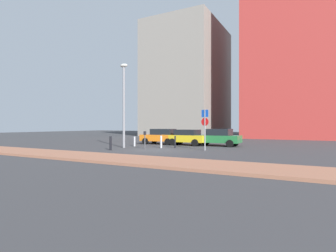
{
  "coord_description": "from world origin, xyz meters",
  "views": [
    {
      "loc": [
        10.32,
        -17.32,
        1.87
      ],
      "look_at": [
        -0.55,
        3.0,
        1.82
      ],
      "focal_mm": 28.42,
      "sensor_mm": 36.0,
      "label": 1
    }
  ],
  "objects": [
    {
      "name": "sidewalk_brick",
      "position": [
        0.0,
        -5.96,
        0.07
      ],
      "size": [
        40.0,
        3.05,
        0.14
      ],
      "primitive_type": "cube",
      "color": "#9E664C",
      "rests_on": "ground"
    },
    {
      "name": "building_colorful_midrise",
      "position": [
        10.78,
        27.92,
        12.78
      ],
      "size": [
        18.55,
        15.13,
        25.57
      ],
      "primitive_type": "cube",
      "color": "#BF3833",
      "rests_on": "ground"
    },
    {
      "name": "traffic_bollard_mid",
      "position": [
        0.49,
        2.31,
        0.5
      ],
      "size": [
        0.12,
        0.12,
        1.01
      ],
      "primitive_type": "cylinder",
      "color": "black",
      "rests_on": "ground"
    },
    {
      "name": "traffic_bollard_far",
      "position": [
        -2.89,
        -1.77,
        0.53
      ],
      "size": [
        0.18,
        0.18,
        1.05
      ],
      "primitive_type": "cylinder",
      "color": "black",
      "rests_on": "ground"
    },
    {
      "name": "traffic_bollard_edge",
      "position": [
        -3.53,
        2.23,
        0.43
      ],
      "size": [
        0.16,
        0.16,
        0.87
      ],
      "primitive_type": "cylinder",
      "color": "#B7B7BC",
      "rests_on": "ground"
    },
    {
      "name": "traffic_bollard_near",
      "position": [
        -0.52,
        1.76,
        0.51
      ],
      "size": [
        0.16,
        0.16,
        1.03
      ],
      "primitive_type": "cylinder",
      "color": "#B7B7BC",
      "rests_on": "ground"
    },
    {
      "name": "parking_sign_post",
      "position": [
        3.41,
        1.47,
        1.93
      ],
      "size": [
        0.6,
        0.12,
        3.07
      ],
      "color": "gray",
      "rests_on": "ground"
    },
    {
      "name": "parked_car_orange",
      "position": [
        -2.57,
        5.73,
        0.79
      ],
      "size": [
        4.41,
        2.17,
        1.52
      ],
      "color": "orange",
      "rests_on": "ground"
    },
    {
      "name": "parked_car_yellow",
      "position": [
        -0.03,
        5.68,
        0.77
      ],
      "size": [
        4.25,
        2.21,
        1.47
      ],
      "color": "gold",
      "rests_on": "ground"
    },
    {
      "name": "street_lamp",
      "position": [
        -3.39,
        0.5,
        4.13
      ],
      "size": [
        0.7,
        0.36,
        7.03
      ],
      "color": "gray",
      "rests_on": "ground"
    },
    {
      "name": "parked_car_green",
      "position": [
        2.95,
        6.07,
        0.81
      ],
      "size": [
        4.08,
        2.08,
        1.55
      ],
      "color": "#237238",
      "rests_on": "ground"
    },
    {
      "name": "parking_meter",
      "position": [
        -1.21,
        0.36,
        0.91
      ],
      "size": [
        0.18,
        0.14,
        1.41
      ],
      "color": "#4C4C51",
      "rests_on": "ground"
    },
    {
      "name": "building_under_construction",
      "position": [
        -10.12,
        29.07,
        10.23
      ],
      "size": [
        12.27,
        15.96,
        20.46
      ],
      "primitive_type": "cube",
      "color": "gray",
      "rests_on": "ground"
    },
    {
      "name": "ground_plane",
      "position": [
        0.0,
        0.0,
        0.0
      ],
      "size": [
        120.0,
        120.0,
        0.0
      ],
      "primitive_type": "plane",
      "color": "#38383A"
    }
  ]
}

